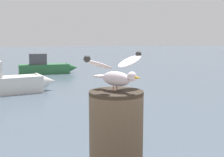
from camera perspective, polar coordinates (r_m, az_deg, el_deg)
name	(u,v)px	position (r m, az deg, el deg)	size (l,w,h in m)	color
seagull	(117,73)	(2.17, 0.83, 1.03)	(0.48, 0.46, 0.26)	tan
boat_green	(48,67)	(22.86, -11.28, 1.99)	(4.09, 1.40, 1.42)	#2D6B3D
channel_buoy	(131,122)	(8.88, 3.46, -7.69)	(0.56, 0.56, 1.33)	yellow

